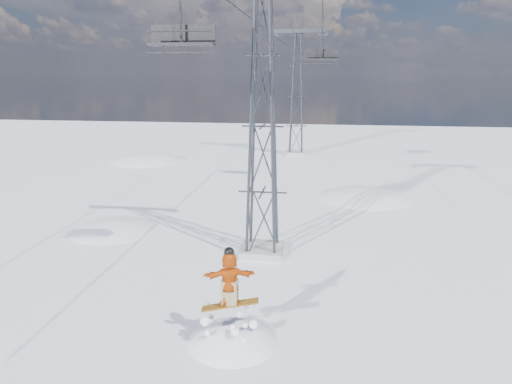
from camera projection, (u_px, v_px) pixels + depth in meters
ground at (194, 365)px, 12.24m from camera, size 120.00×120.00×0.00m
snow_terrain at (213, 300)px, 35.66m from camera, size 39.00×37.00×22.00m
lift_tower_near at (263, 127)px, 18.41m from camera, size 5.20×1.80×11.43m
lift_tower_far at (297, 97)px, 42.35m from camera, size 5.20×1.80×11.43m
haul_cables at (287, 18)px, 28.06m from camera, size 4.46×51.00×0.06m
lift_chair_near at (182, 37)px, 14.66m from camera, size 2.15×0.62×2.67m
lift_chair_mid at (322, 55)px, 28.77m from camera, size 2.20×0.63×2.73m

